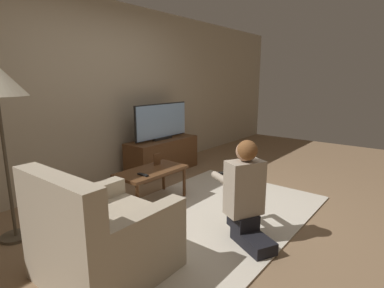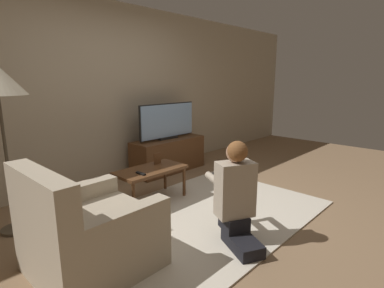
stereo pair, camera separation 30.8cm
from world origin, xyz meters
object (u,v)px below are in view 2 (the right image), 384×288
Objects in this scene: coffee_table at (151,173)px; tv at (168,121)px; armchair at (88,236)px; person_kneeling at (236,194)px.

tv is at bearing 38.60° from coffee_table.
tv is 1.24× the size of armchair.
person_kneeling reaches higher than armchair.
armchair is at bearing -145.44° from tv.
person_kneeling is at bearing -92.90° from coffee_table.
coffee_table is 1.32m from person_kneeling.
person_kneeling is (1.14, -0.60, 0.19)m from armchair.
person_kneeling is at bearing -118.50° from armchair.
tv reaches higher than person_kneeling.
person_kneeling is at bearing -116.98° from tv.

